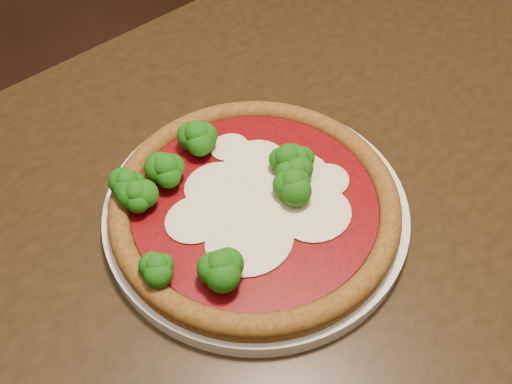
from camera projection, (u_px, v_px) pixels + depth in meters
dining_table at (305, 241)px, 0.71m from camera, size 1.22×0.81×0.75m
plate at (256, 210)px, 0.61m from camera, size 0.32×0.32×0.02m
pizza at (249, 200)px, 0.58m from camera, size 0.30×0.30×0.06m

